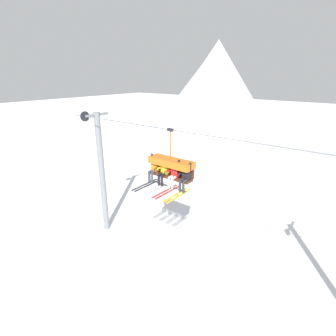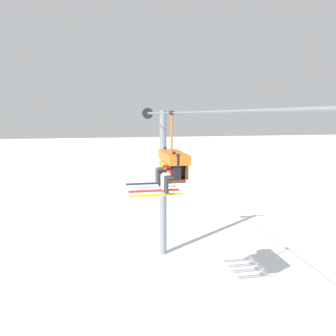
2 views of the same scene
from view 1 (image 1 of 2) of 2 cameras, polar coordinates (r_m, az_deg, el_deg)
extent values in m
plane|color=white|center=(15.09, 3.99, -21.23)|extent=(200.00, 200.00, 0.00)
cone|color=white|center=(69.69, 10.56, 18.60)|extent=(23.90, 23.90, 17.57)
cone|color=white|center=(48.02, 8.78, 15.59)|extent=(20.21, 20.21, 13.06)
cylinder|color=slate|center=(17.00, -14.15, -1.45)|extent=(0.36, 0.36, 7.81)
cylinder|color=slate|center=(16.07, -15.28, 11.13)|extent=(0.16, 1.60, 0.16)
cylinder|color=black|center=(15.61, -17.64, 10.66)|extent=(0.08, 0.56, 0.56)
cylinder|color=slate|center=(10.40, 7.27, 7.23)|extent=(17.11, 0.05, 0.05)
cube|color=#512819|center=(11.85, 0.50, -1.81)|extent=(2.14, 0.48, 0.10)
cube|color=#512819|center=(11.96, 1.32, -0.19)|extent=(2.14, 0.08, 0.45)
cube|color=#D16619|center=(11.67, 0.69, 1.24)|extent=(2.19, 0.68, 0.30)
cylinder|color=black|center=(11.75, -0.45, -3.76)|extent=(2.14, 0.04, 0.04)
cylinder|color=#D16619|center=(11.40, 0.53, 4.93)|extent=(0.07, 0.07, 1.28)
cube|color=black|center=(11.24, 0.54, 8.33)|extent=(0.28, 0.12, 0.12)
cube|color=orange|center=(12.25, -2.82, 0.45)|extent=(0.32, 0.22, 0.52)
sphere|color=silver|center=(12.14, -2.85, 2.05)|extent=(0.22, 0.22, 0.22)
ellipsoid|color=black|center=(12.06, -3.16, 1.93)|extent=(0.17, 0.04, 0.08)
cylinder|color=#3D424C|center=(12.26, -3.63, -0.64)|extent=(0.11, 0.34, 0.11)
cylinder|color=#3D424C|center=(12.15, -3.01, -0.82)|extent=(0.11, 0.34, 0.11)
cylinder|color=#3D424C|center=(12.23, -4.14, -1.92)|extent=(0.11, 0.11, 0.48)
cylinder|color=#3D424C|center=(12.12, -3.52, -2.11)|extent=(0.11, 0.11, 0.48)
cube|color=#232328|center=(12.14, -5.04, -3.59)|extent=(0.09, 1.70, 0.02)
cube|color=#232328|center=(12.03, -4.43, -3.80)|extent=(0.09, 1.70, 0.02)
cylinder|color=orange|center=(12.26, -3.51, 2.17)|extent=(0.09, 0.09, 0.30)
sphere|color=black|center=(12.21, -3.53, 2.93)|extent=(0.11, 0.11, 0.11)
cylinder|color=orange|center=(12.02, -2.61, 0.26)|extent=(0.09, 0.30, 0.09)
cube|color=yellow|center=(11.90, -0.67, -0.13)|extent=(0.32, 0.22, 0.52)
sphere|color=#284C93|center=(11.78, -0.68, 1.51)|extent=(0.22, 0.22, 0.22)
ellipsoid|color=black|center=(11.70, -0.99, 1.39)|extent=(0.17, 0.04, 0.08)
cylinder|color=black|center=(11.90, -1.51, -1.25)|extent=(0.11, 0.34, 0.11)
cylinder|color=black|center=(11.80, -0.85, -1.44)|extent=(0.11, 0.34, 0.11)
cylinder|color=black|center=(11.87, -2.02, -2.57)|extent=(0.11, 0.11, 0.48)
cylinder|color=black|center=(11.77, -1.36, -2.77)|extent=(0.11, 0.11, 0.48)
cube|color=#B2B2BC|center=(11.78, -2.94, -4.30)|extent=(0.09, 1.70, 0.02)
cube|color=#B2B2BC|center=(11.67, -2.28, -4.52)|extent=(0.09, 1.70, 0.02)
cylinder|color=yellow|center=(11.88, -1.83, 0.05)|extent=(0.09, 0.30, 0.09)
cylinder|color=yellow|center=(11.66, -0.42, -0.33)|extent=(0.09, 0.30, 0.09)
cube|color=red|center=(11.56, 1.60, -0.74)|extent=(0.32, 0.22, 0.52)
sphere|color=#284C93|center=(11.44, 1.62, 0.94)|extent=(0.22, 0.22, 0.22)
ellipsoid|color=black|center=(11.36, 1.32, 0.81)|extent=(0.17, 0.04, 0.08)
cylinder|color=silver|center=(11.56, 0.74, -1.90)|extent=(0.11, 0.34, 0.11)
cylinder|color=silver|center=(11.46, 1.44, -2.10)|extent=(0.11, 0.34, 0.11)
cylinder|color=silver|center=(11.53, 0.22, -3.25)|extent=(0.11, 0.11, 0.48)
cylinder|color=silver|center=(11.43, 0.92, -3.47)|extent=(0.11, 0.11, 0.48)
cube|color=#B22823|center=(11.43, -0.70, -5.05)|extent=(0.09, 1.70, 0.02)
cube|color=#B22823|center=(11.33, 0.00, -5.28)|extent=(0.09, 1.70, 0.02)
cylinder|color=red|center=(11.54, 0.42, -0.56)|extent=(0.09, 0.30, 0.09)
cylinder|color=red|center=(11.34, 2.38, 0.71)|extent=(0.09, 0.09, 0.30)
sphere|color=black|center=(11.28, 2.39, 1.53)|extent=(0.11, 0.11, 0.11)
cube|color=black|center=(11.24, 4.01, -1.39)|extent=(0.32, 0.22, 0.52)
sphere|color=silver|center=(11.12, 4.06, 0.34)|extent=(0.22, 0.22, 0.22)
ellipsoid|color=black|center=(11.04, 3.76, 0.20)|extent=(0.17, 0.04, 0.08)
cylinder|color=#2D2D33|center=(11.24, 3.13, -2.58)|extent=(0.11, 0.34, 0.11)
cylinder|color=#2D2D33|center=(11.15, 3.87, -2.79)|extent=(0.11, 0.34, 0.11)
cylinder|color=#2D2D33|center=(11.21, 2.60, -3.98)|extent=(0.11, 0.11, 0.48)
cylinder|color=#2D2D33|center=(11.12, 3.34, -4.20)|extent=(0.11, 0.11, 0.48)
cube|color=gold|center=(11.11, 1.68, -5.84)|extent=(0.09, 1.70, 0.02)
cube|color=gold|center=(11.02, 2.42, -6.08)|extent=(0.09, 1.70, 0.02)
cylinder|color=black|center=(11.21, 2.80, -1.20)|extent=(0.09, 0.30, 0.09)
cylinder|color=black|center=(11.03, 4.86, 0.09)|extent=(0.09, 0.09, 0.30)
sphere|color=black|center=(10.97, 4.88, 0.93)|extent=(0.11, 0.11, 0.11)
camera|label=2|loc=(8.02, 66.11, -9.27)|focal=35.00mm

